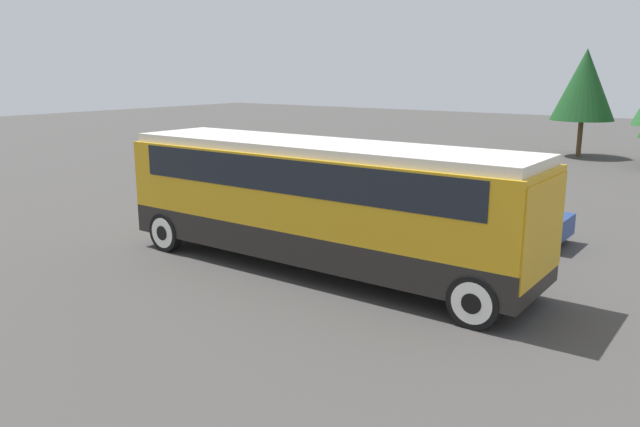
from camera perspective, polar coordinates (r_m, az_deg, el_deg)
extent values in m
plane|color=#423F3D|center=(15.77, 0.00, -5.11)|extent=(120.00, 120.00, 0.00)
cube|color=black|center=(15.53, 0.00, -2.18)|extent=(10.85, 2.60, 0.76)
cube|color=gold|center=(15.25, 0.00, 2.41)|extent=(10.85, 2.60, 1.77)
cube|color=black|center=(15.18, 0.00, 4.02)|extent=(9.55, 2.64, 0.80)
cube|color=silver|center=(15.10, 0.00, 6.11)|extent=(10.64, 2.39, 0.22)
cube|color=gold|center=(12.97, 19.14, -1.34)|extent=(0.36, 2.49, 2.02)
cylinder|color=black|center=(12.50, 13.92, -7.81)|extent=(1.07, 0.28, 1.07)
cylinder|color=silver|center=(12.50, 13.92, -7.81)|extent=(0.84, 0.30, 0.84)
cylinder|color=black|center=(12.50, 13.92, -7.81)|extent=(0.41, 0.32, 0.41)
cylinder|color=black|center=(14.62, 17.52, -4.99)|extent=(1.07, 0.28, 1.07)
cylinder|color=silver|center=(14.62, 17.52, -4.99)|extent=(0.84, 0.30, 0.84)
cylinder|color=black|center=(14.62, 17.52, -4.99)|extent=(0.41, 0.32, 0.41)
cylinder|color=black|center=(17.72, -13.90, -1.65)|extent=(1.07, 0.28, 1.07)
cylinder|color=silver|center=(17.72, -13.90, -1.65)|extent=(0.84, 0.30, 0.84)
cylinder|color=black|center=(17.72, -13.90, -1.65)|extent=(0.41, 0.32, 0.41)
cylinder|color=black|center=(19.27, -8.50, -0.25)|extent=(1.07, 0.28, 1.07)
cylinder|color=silver|center=(19.27, -8.50, -0.25)|extent=(0.84, 0.30, 0.84)
cylinder|color=black|center=(19.27, -8.50, -0.25)|extent=(0.41, 0.32, 0.41)
cube|color=navy|center=(19.37, 15.26, -0.47)|extent=(4.46, 1.80, 0.60)
cube|color=black|center=(19.32, 14.86, 1.18)|extent=(2.32, 1.62, 0.49)
cylinder|color=black|center=(18.13, 19.51, -2.39)|extent=(0.65, 0.22, 0.65)
cylinder|color=black|center=(18.13, 19.51, -2.39)|extent=(0.25, 0.26, 0.25)
cylinder|color=black|center=(19.65, 20.90, -1.35)|extent=(0.65, 0.22, 0.65)
cylinder|color=black|center=(19.65, 20.90, -1.35)|extent=(0.25, 0.26, 0.25)
cylinder|color=black|center=(19.39, 9.47, -0.84)|extent=(0.65, 0.22, 0.65)
cylinder|color=black|center=(19.39, 9.47, -0.84)|extent=(0.25, 0.26, 0.25)
cylinder|color=black|center=(20.81, 11.49, 0.02)|extent=(0.65, 0.22, 0.65)
cylinder|color=black|center=(20.81, 11.49, 0.02)|extent=(0.25, 0.26, 0.25)
cube|color=silver|center=(23.93, 6.58, 2.51)|extent=(4.04, 1.73, 0.70)
cube|color=black|center=(23.90, 6.28, 4.07)|extent=(2.10, 1.56, 0.60)
cylinder|color=black|center=(22.57, 9.04, 1.11)|extent=(0.64, 0.22, 0.64)
cylinder|color=black|center=(22.57, 9.04, 1.11)|extent=(0.24, 0.26, 0.24)
cylinder|color=black|center=(23.94, 10.75, 1.72)|extent=(0.64, 0.22, 0.64)
cylinder|color=black|center=(23.94, 10.75, 1.72)|extent=(0.24, 0.26, 0.24)
cylinder|color=black|center=(24.14, 2.40, 2.02)|extent=(0.64, 0.22, 0.64)
cylinder|color=black|center=(24.14, 2.40, 2.02)|extent=(0.24, 0.26, 0.24)
cylinder|color=black|center=(25.42, 4.36, 2.55)|extent=(0.64, 0.22, 0.64)
cylinder|color=black|center=(25.42, 4.36, 2.55)|extent=(0.24, 0.26, 0.24)
cylinder|color=brown|center=(39.47, 22.64, 6.36)|extent=(0.28, 0.28, 2.09)
cone|color=#19471E|center=(39.29, 23.03, 10.79)|extent=(3.52, 3.52, 4.03)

